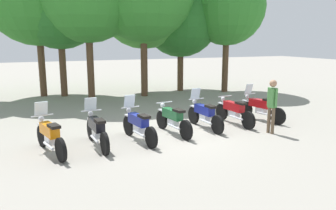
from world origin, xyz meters
name	(u,v)px	position (x,y,z in m)	size (l,w,h in m)	color
ground_plane	(174,134)	(0.00, 0.00, 0.00)	(80.00, 80.00, 0.00)	gray
motorcycle_0	(50,135)	(-3.88, -0.38, 0.52)	(0.79, 2.14, 1.37)	black
motorcycle_1	(97,129)	(-2.58, -0.27, 0.52)	(0.62, 2.19, 1.37)	black
motorcycle_2	(138,125)	(-1.30, -0.23, 0.52)	(0.62, 2.18, 1.37)	black
motorcycle_3	(173,119)	(-0.01, 0.08, 0.50)	(0.62, 2.18, 0.99)	black
motorcycle_4	(204,114)	(1.28, 0.27, 0.52)	(0.62, 2.19, 1.37)	black
motorcycle_5	(234,111)	(2.57, 0.35, 0.50)	(0.62, 2.19, 0.99)	black
motorcycle_6	(260,107)	(3.86, 0.47, 0.52)	(0.72, 2.16, 1.37)	black
person_0	(272,102)	(3.04, -1.12, 1.07)	(0.28, 0.41, 1.80)	brown
tree_2	(59,5)	(-2.59, 9.22, 4.86)	(4.65, 4.65, 7.20)	brown
tree_4	(144,2)	(1.90, 8.60, 5.12)	(5.17, 5.17, 7.72)	brown
tree_6	(181,18)	(4.18, 8.55, 4.31)	(4.55, 4.55, 6.59)	brown
tree_7	(227,7)	(6.48, 7.17, 4.91)	(4.40, 4.40, 7.12)	brown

